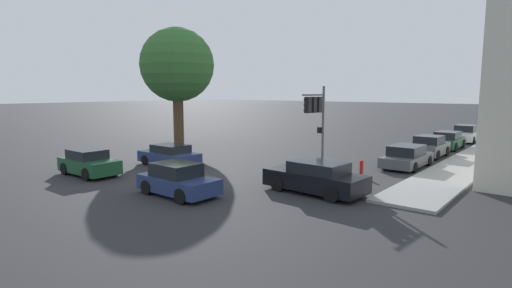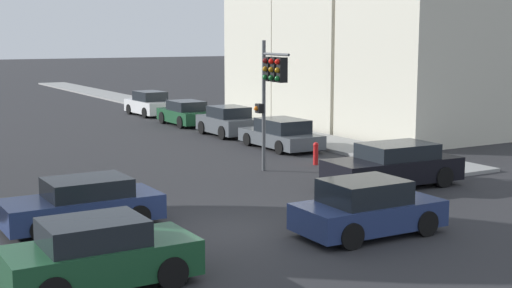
% 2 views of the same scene
% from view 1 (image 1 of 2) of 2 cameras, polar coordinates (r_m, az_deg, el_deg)
% --- Properties ---
extents(ground_plane, '(300.00, 300.00, 0.00)m').
position_cam_1_polar(ground_plane, '(21.96, -11.62, -4.92)').
color(ground_plane, '#28282B').
extents(sidewalk_strip, '(2.82, 60.00, 0.14)m').
position_cam_1_polar(sidewalk_strip, '(46.26, 32.16, 0.67)').
color(sidewalk_strip, gray).
rests_on(sidewalk_strip, ground_plane).
extents(street_tree, '(6.37, 6.37, 10.14)m').
position_cam_1_polar(street_tree, '(35.83, -11.20, 10.95)').
color(street_tree, '#4C3823').
rests_on(street_tree, ground_plane).
extents(traffic_signal, '(0.54, 2.19, 4.98)m').
position_cam_1_polar(traffic_signal, '(23.03, 8.49, 4.63)').
color(traffic_signal, '#515456').
rests_on(traffic_signal, ground_plane).
extents(crossing_car_0, '(4.84, 2.26, 1.49)m').
position_cam_1_polar(crossing_car_0, '(18.69, 8.52, -4.78)').
color(crossing_car_0, black).
rests_on(crossing_car_0, ground_plane).
extents(crossing_car_1, '(3.92, 1.99, 1.47)m').
position_cam_1_polar(crossing_car_1, '(18.45, -11.10, -5.10)').
color(crossing_car_1, navy).
rests_on(crossing_car_1, ground_plane).
extents(crossing_car_2, '(4.19, 1.97, 1.34)m').
position_cam_1_polar(crossing_car_2, '(25.93, -12.26, -1.59)').
color(crossing_car_2, navy).
rests_on(crossing_car_2, ground_plane).
extents(crossing_car_3, '(3.89, 1.88, 1.45)m').
position_cam_1_polar(crossing_car_3, '(24.24, -22.77, -2.52)').
color(crossing_car_3, '#194728').
rests_on(crossing_car_3, ground_plane).
extents(parked_car_0, '(2.03, 4.58, 1.38)m').
position_cam_1_polar(parked_car_0, '(26.39, 20.74, -1.73)').
color(parked_car_0, '#4C5156').
rests_on(parked_car_0, ground_plane).
extents(parked_car_1, '(2.02, 3.84, 1.54)m').
position_cam_1_polar(parked_car_1, '(31.17, 23.51, -0.36)').
color(parked_car_1, '#4C5156').
rests_on(parked_car_1, ground_plane).
extents(parked_car_2, '(1.98, 4.23, 1.43)m').
position_cam_1_polar(parked_car_2, '(36.16, 25.70, 0.46)').
color(parked_car_2, '#194728').
rests_on(parked_car_2, ground_plane).
extents(parked_car_3, '(2.00, 4.27, 1.59)m').
position_cam_1_polar(parked_car_3, '(41.84, 27.75, 1.29)').
color(parked_car_3, silver).
rests_on(parked_car_3, ground_plane).
extents(fire_hydrant, '(0.22, 0.22, 0.92)m').
position_cam_1_polar(fire_hydrant, '(22.86, 14.83, -3.27)').
color(fire_hydrant, red).
rests_on(fire_hydrant, ground_plane).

